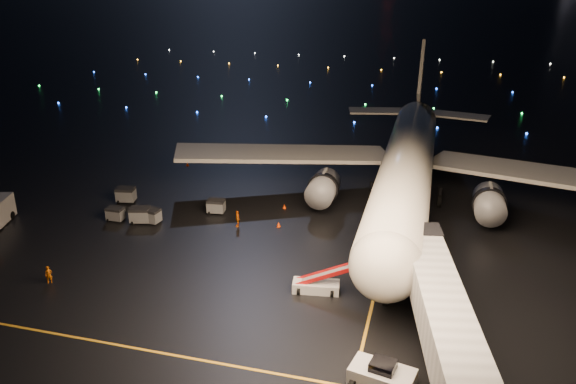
# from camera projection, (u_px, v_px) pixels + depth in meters

# --- Properties ---
(ground) EXTENTS (2000.00, 2000.00, 0.00)m
(ground) POSITION_uv_depth(u_px,v_px,m) (417.00, 22.00, 319.90)
(ground) COLOR black
(ground) RESTS_ON ground
(lane_centre) EXTENTS (0.25, 80.00, 0.02)m
(lane_centre) POSITION_uv_depth(u_px,v_px,m) (389.00, 234.00, 60.86)
(lane_centre) COLOR gold
(lane_centre) RESTS_ON ground
(lane_cross) EXTENTS (60.00, 0.25, 0.02)m
(lane_cross) POSITION_uv_depth(u_px,v_px,m) (130.00, 347.00, 42.52)
(lane_cross) COLOR gold
(lane_cross) RESTS_ON ground
(airliner) EXTENTS (59.66, 56.70, 16.83)m
(airliner) POSITION_uv_depth(u_px,v_px,m) (411.00, 132.00, 68.08)
(airliner) COLOR silver
(airliner) RESTS_ON ground
(pushback_tug) EXTENTS (4.72, 3.12, 2.07)m
(pushback_tug) POSITION_uv_depth(u_px,v_px,m) (382.00, 374.00, 38.13)
(pushback_tug) COLOR beige
(pushback_tug) RESTS_ON ground
(belt_loader) EXTENTS (6.23, 2.46, 2.94)m
(belt_loader) POSITION_uv_depth(u_px,v_px,m) (316.00, 277.00, 49.51)
(belt_loader) COLOR beige
(belt_loader) RESTS_ON ground
(crew_a) EXTENTS (0.73, 0.67, 1.67)m
(crew_a) POSITION_uv_depth(u_px,v_px,m) (49.00, 275.00, 51.08)
(crew_a) COLOR orange
(crew_a) RESTS_ON ground
(crew_c) EXTENTS (0.65, 1.17, 1.89)m
(crew_c) POSITION_uv_depth(u_px,v_px,m) (238.00, 218.00, 62.48)
(crew_c) COLOR orange
(crew_c) RESTS_ON ground
(safety_cone_0) EXTENTS (0.50, 0.50, 0.55)m
(safety_cone_0) POSITION_uv_depth(u_px,v_px,m) (279.00, 224.00, 62.59)
(safety_cone_0) COLOR #FE3C00
(safety_cone_0) RESTS_ON ground
(safety_cone_1) EXTENTS (0.49, 0.49, 0.51)m
(safety_cone_1) POSITION_uv_depth(u_px,v_px,m) (320.00, 206.00, 67.53)
(safety_cone_1) COLOR #FE3C00
(safety_cone_1) RESTS_ON ground
(safety_cone_2) EXTENTS (0.48, 0.48, 0.51)m
(safety_cone_2) POSITION_uv_depth(u_px,v_px,m) (284.00, 206.00, 67.48)
(safety_cone_2) COLOR #FE3C00
(safety_cone_2) RESTS_ON ground
(safety_cone_3) EXTENTS (0.59, 0.59, 0.52)m
(safety_cone_3) POSITION_uv_depth(u_px,v_px,m) (187.00, 164.00, 82.28)
(safety_cone_3) COLOR #FE3C00
(safety_cone_3) RESTS_ON ground
(taxiway_lights) EXTENTS (164.00, 92.00, 0.36)m
(taxiway_lights) POSITION_uv_depth(u_px,v_px,m) (377.00, 81.00, 145.49)
(taxiway_lights) COLOR black
(taxiway_lights) RESTS_ON ground
(baggage_cart_0) EXTENTS (2.11, 1.59, 1.67)m
(baggage_cart_0) POSITION_uv_depth(u_px,v_px,m) (216.00, 206.00, 65.97)
(baggage_cart_0) COLOR slate
(baggage_cart_0) RESTS_ON ground
(baggage_cart_1) EXTENTS (2.48, 2.01, 1.85)m
(baggage_cart_1) POSITION_uv_depth(u_px,v_px,m) (140.00, 215.00, 63.39)
(baggage_cart_1) COLOR slate
(baggage_cart_1) RESTS_ON ground
(baggage_cart_2) EXTENTS (2.15, 1.64, 1.69)m
(baggage_cart_2) POSITION_uv_depth(u_px,v_px,m) (151.00, 216.00, 63.38)
(baggage_cart_2) COLOR slate
(baggage_cart_2) RESTS_ON ground
(baggage_cart_3) EXTENTS (2.44, 1.92, 1.86)m
(baggage_cart_3) POSITION_uv_depth(u_px,v_px,m) (126.00, 195.00, 69.12)
(baggage_cart_3) COLOR slate
(baggage_cart_3) RESTS_ON ground
(baggage_cart_4) EXTENTS (1.89, 1.32, 1.60)m
(baggage_cart_4) POSITION_uv_depth(u_px,v_px,m) (116.00, 214.00, 63.99)
(baggage_cart_4) COLOR slate
(baggage_cart_4) RESTS_ON ground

